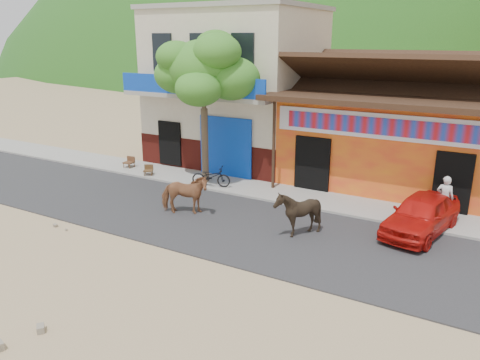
{
  "coord_description": "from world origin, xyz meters",
  "views": [
    {
      "loc": [
        5.84,
        -9.57,
        5.84
      ],
      "look_at": [
        -1.36,
        3.0,
        1.4
      ],
      "focal_mm": 35.0,
      "sensor_mm": 36.0,
      "label": 1
    }
  ],
  "objects_px": {
    "cow_dark": "(298,213)",
    "cafe_chair_left": "(128,158)",
    "red_car": "(421,214)",
    "cafe_chair_right": "(148,166)",
    "cow_tan": "(184,194)",
    "tree": "(204,109)",
    "scooter": "(211,177)",
    "pedestrian": "(445,198)"
  },
  "relations": [
    {
      "from": "scooter",
      "to": "cafe_chair_right",
      "type": "relative_size",
      "value": 1.93
    },
    {
      "from": "tree",
      "to": "pedestrian",
      "type": "relative_size",
      "value": 4.08
    },
    {
      "from": "pedestrian",
      "to": "red_car",
      "type": "bearing_deg",
      "value": 71.86
    },
    {
      "from": "red_car",
      "to": "cafe_chair_left",
      "type": "height_order",
      "value": "red_car"
    },
    {
      "from": "red_car",
      "to": "cafe_chair_right",
      "type": "height_order",
      "value": "red_car"
    },
    {
      "from": "pedestrian",
      "to": "cow_dark",
      "type": "bearing_deg",
      "value": 43.62
    },
    {
      "from": "red_car",
      "to": "cafe_chair_right",
      "type": "xyz_separation_m",
      "value": [
        -11.27,
        0.53,
        -0.13
      ]
    },
    {
      "from": "cafe_chair_left",
      "to": "cafe_chair_right",
      "type": "distance_m",
      "value": 1.7
    },
    {
      "from": "tree",
      "to": "red_car",
      "type": "xyz_separation_m",
      "value": [
        8.63,
        -1.03,
        -2.47
      ]
    },
    {
      "from": "cow_dark",
      "to": "scooter",
      "type": "relative_size",
      "value": 0.92
    },
    {
      "from": "cow_dark",
      "to": "cafe_chair_left",
      "type": "height_order",
      "value": "cow_dark"
    },
    {
      "from": "cow_tan",
      "to": "cafe_chair_left",
      "type": "xyz_separation_m",
      "value": [
        -5.61,
        3.34,
        -0.17
      ]
    },
    {
      "from": "red_car",
      "to": "cafe_chair_right",
      "type": "distance_m",
      "value": 11.28
    },
    {
      "from": "cow_tan",
      "to": "cafe_chair_right",
      "type": "xyz_separation_m",
      "value": [
        -4.0,
        2.8,
        -0.21
      ]
    },
    {
      "from": "tree",
      "to": "scooter",
      "type": "bearing_deg",
      "value": -39.81
    },
    {
      "from": "cow_dark",
      "to": "cafe_chair_right",
      "type": "distance_m",
      "value": 8.45
    },
    {
      "from": "cow_dark",
      "to": "red_car",
      "type": "xyz_separation_m",
      "value": [
        3.22,
        2.04,
        -0.11
      ]
    },
    {
      "from": "cafe_chair_left",
      "to": "cafe_chair_right",
      "type": "bearing_deg",
      "value": -23.22
    },
    {
      "from": "cow_tan",
      "to": "pedestrian",
      "type": "xyz_separation_m",
      "value": [
        7.75,
        3.63,
        0.12
      ]
    },
    {
      "from": "tree",
      "to": "cow_dark",
      "type": "height_order",
      "value": "tree"
    },
    {
      "from": "pedestrian",
      "to": "cafe_chair_left",
      "type": "xyz_separation_m",
      "value": [
        -13.36,
        -0.29,
        -0.29
      ]
    },
    {
      "from": "pedestrian",
      "to": "cafe_chair_right",
      "type": "bearing_deg",
      "value": 5.1
    },
    {
      "from": "scooter",
      "to": "cow_dark",
      "type": "bearing_deg",
      "value": -136.41
    },
    {
      "from": "cow_tan",
      "to": "cafe_chair_left",
      "type": "distance_m",
      "value": 6.53
    },
    {
      "from": "tree",
      "to": "cow_tan",
      "type": "height_order",
      "value": "tree"
    },
    {
      "from": "red_car",
      "to": "cafe_chair_left",
      "type": "bearing_deg",
      "value": -173.11
    },
    {
      "from": "tree",
      "to": "cafe_chair_right",
      "type": "height_order",
      "value": "tree"
    },
    {
      "from": "tree",
      "to": "cafe_chair_left",
      "type": "distance_m",
      "value": 4.96
    },
    {
      "from": "tree",
      "to": "cow_dark",
      "type": "distance_m",
      "value": 6.65
    },
    {
      "from": "cow_dark",
      "to": "cafe_chair_left",
      "type": "relative_size",
      "value": 1.61
    },
    {
      "from": "scooter",
      "to": "cafe_chair_right",
      "type": "height_order",
      "value": "scooter"
    },
    {
      "from": "red_car",
      "to": "cafe_chair_left",
      "type": "relative_size",
      "value": 4.02
    },
    {
      "from": "tree",
      "to": "scooter",
      "type": "xyz_separation_m",
      "value": [
        0.6,
        -0.5,
        -2.59
      ]
    },
    {
      "from": "scooter",
      "to": "cafe_chair_right",
      "type": "bearing_deg",
      "value": 71.65
    },
    {
      "from": "scooter",
      "to": "red_car",
      "type": "bearing_deg",
      "value": -112.11
    },
    {
      "from": "tree",
      "to": "cow_tan",
      "type": "xyz_separation_m",
      "value": [
        1.35,
        -3.3,
        -2.38
      ]
    },
    {
      "from": "red_car",
      "to": "cafe_chair_left",
      "type": "distance_m",
      "value": 12.93
    },
    {
      "from": "scooter",
      "to": "cafe_chair_left",
      "type": "distance_m",
      "value": 4.89
    },
    {
      "from": "red_car",
      "to": "scooter",
      "type": "height_order",
      "value": "red_car"
    },
    {
      "from": "cafe_chair_right",
      "to": "tree",
      "type": "bearing_deg",
      "value": -19.72
    },
    {
      "from": "cow_dark",
      "to": "pedestrian",
      "type": "height_order",
      "value": "pedestrian"
    },
    {
      "from": "tree",
      "to": "cow_tan",
      "type": "bearing_deg",
      "value": -67.69
    }
  ]
}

